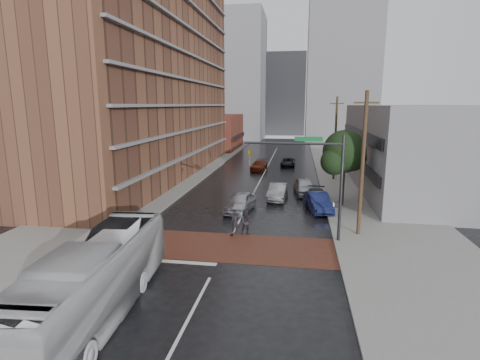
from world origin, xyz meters
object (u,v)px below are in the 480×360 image
(suv_travel, at_px, (288,162))
(car_parked_near, at_px, (318,202))
(transit_bus, at_px, (93,281))
(car_parked_far, at_px, (304,187))
(pedestrian_b, at_px, (247,222))
(car_travel_c, at_px, (259,165))
(car_travel_a, at_px, (240,202))
(pedestrian_a, at_px, (235,223))
(car_parked_mid, at_px, (316,197))
(car_travel_b, at_px, (278,192))

(suv_travel, relative_size, car_parked_near, 0.93)
(transit_bus, distance_m, car_parked_far, 26.10)
(pedestrian_b, xyz_separation_m, car_parked_far, (4.18, 13.00, -0.09))
(car_travel_c, xyz_separation_m, car_parked_near, (7.21, -19.53, 0.11))
(transit_bus, height_order, suv_travel, transit_bus)
(car_travel_a, xyz_separation_m, suv_travel, (3.34, 24.78, -0.20))
(car_travel_a, bearing_deg, pedestrian_b, -68.60)
(pedestrian_a, xyz_separation_m, car_parked_mid, (6.02, 9.31, -0.19))
(transit_bus, xyz_separation_m, pedestrian_b, (5.05, 11.39, -0.77))
(suv_travel, bearing_deg, car_parked_near, -81.07)
(pedestrian_a, height_order, car_parked_mid, pedestrian_a)
(car_parked_mid, bearing_deg, suv_travel, 101.31)
(car_travel_a, distance_m, car_parked_near, 6.74)
(pedestrian_a, relative_size, pedestrian_b, 0.94)
(transit_bus, distance_m, car_travel_c, 38.07)
(pedestrian_b, distance_m, car_travel_a, 6.00)
(transit_bus, distance_m, car_travel_a, 17.65)
(car_parked_far, bearing_deg, pedestrian_a, -118.24)
(car_travel_a, xyz_separation_m, car_parked_near, (6.64, 1.16, -0.03))
(car_parked_far, bearing_deg, transit_bus, -117.93)
(pedestrian_a, height_order, car_travel_b, pedestrian_a)
(pedestrian_b, xyz_separation_m, car_parked_mid, (5.19, 9.31, -0.24))
(car_travel_c, relative_size, suv_travel, 1.05)
(car_travel_c, relative_size, car_parked_far, 0.98)
(car_travel_a, height_order, car_parked_near, car_travel_a)
(transit_bus, bearing_deg, car_travel_b, 68.80)
(car_travel_c, relative_size, car_parked_mid, 1.03)
(transit_bus, relative_size, car_travel_c, 2.56)
(car_travel_c, bearing_deg, car_parked_near, -65.30)
(car_travel_a, relative_size, car_parked_far, 1.00)
(pedestrian_b, xyz_separation_m, car_travel_b, (1.61, 10.41, -0.13))
(transit_bus, xyz_separation_m, car_travel_b, (6.66, 21.80, -0.90))
(pedestrian_a, bearing_deg, car_parked_far, 66.67)
(car_travel_a, xyz_separation_m, car_travel_c, (-0.57, 20.69, -0.14))
(car_parked_far, bearing_deg, pedestrian_b, -115.02)
(car_travel_a, bearing_deg, car_travel_b, 65.33)
(car_travel_b, bearing_deg, pedestrian_b, -94.81)
(pedestrian_a, relative_size, car_parked_near, 0.35)
(car_travel_a, bearing_deg, car_parked_far, 60.58)
(car_travel_c, height_order, car_parked_near, car_parked_near)
(car_travel_c, xyz_separation_m, car_parked_mid, (7.13, -17.23, -0.02))
(suv_travel, xyz_separation_m, car_parked_near, (3.30, -23.62, 0.17))
(suv_travel, xyz_separation_m, car_parked_far, (2.20, -17.62, 0.20))
(pedestrian_a, distance_m, pedestrian_b, 0.82)
(car_travel_a, bearing_deg, suv_travel, 90.64)
(car_travel_c, height_order, suv_travel, car_travel_c)
(car_parked_far, bearing_deg, car_parked_near, -86.80)
(car_parked_near, relative_size, car_parked_far, 1.00)
(car_parked_far, bearing_deg, car_parked_mid, -81.86)
(transit_bus, distance_m, suv_travel, 42.61)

